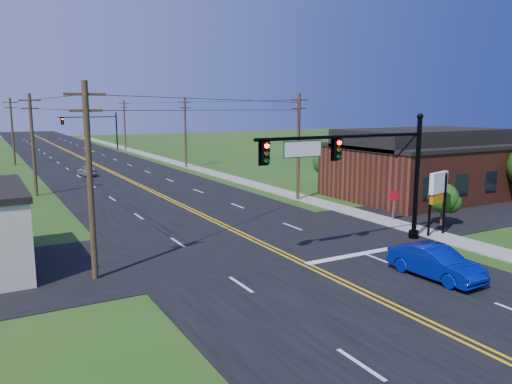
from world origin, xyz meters
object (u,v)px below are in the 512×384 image
signal_mast_main (359,165)px  blue_car (435,263)px  signal_mast_far (92,125)px  stop_sign (394,199)px

signal_mast_main → blue_car: bearing=-90.8°
signal_mast_main → blue_car: size_ratio=2.48×
signal_mast_main → signal_mast_far: size_ratio=1.03×
signal_mast_main → signal_mast_far: 72.00m
signal_mast_main → blue_car: (-0.08, -5.60, -4.00)m
signal_mast_main → stop_sign: (6.67, 3.98, -3.15)m
signal_mast_far → blue_car: size_ratio=2.41×
signal_mast_far → stop_sign: 68.40m
signal_mast_far → stop_sign: size_ratio=4.95×
signal_mast_main → stop_sign: size_ratio=5.10×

